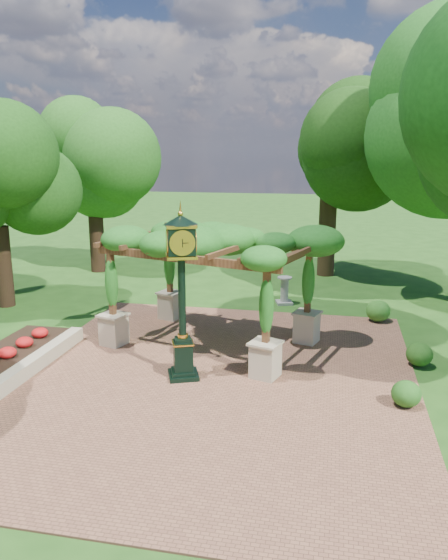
# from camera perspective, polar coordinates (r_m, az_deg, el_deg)

# --- Properties ---
(ground) EXTENTS (120.00, 120.00, 0.00)m
(ground) POSITION_cam_1_polar(r_m,az_deg,el_deg) (12.95, -2.31, -12.08)
(ground) COLOR #1E4714
(ground) RESTS_ON ground
(brick_plaza) EXTENTS (10.00, 12.00, 0.04)m
(brick_plaza) POSITION_cam_1_polar(r_m,az_deg,el_deg) (13.82, -1.29, -10.26)
(brick_plaza) COLOR brown
(brick_plaza) RESTS_ON ground
(border_wall) EXTENTS (0.35, 5.00, 0.40)m
(border_wall) POSITION_cam_1_polar(r_m,az_deg,el_deg) (14.99, -19.34, -8.37)
(border_wall) COLOR #C6B793
(border_wall) RESTS_ON ground
(flower_bed) EXTENTS (1.50, 5.00, 0.36)m
(flower_bed) POSITION_cam_1_polar(r_m,az_deg,el_deg) (15.46, -22.23, -8.03)
(flower_bed) COLOR red
(flower_bed) RESTS_ON ground
(pedestal_clock) EXTENTS (1.06, 1.06, 4.15)m
(pedestal_clock) POSITION_cam_1_polar(r_m,az_deg,el_deg) (13.12, -4.44, -0.22)
(pedestal_clock) COLOR black
(pedestal_clock) RESTS_ON brick_plaza
(pergola) EXTENTS (6.39, 4.99, 3.53)m
(pergola) POSITION_cam_1_polar(r_m,az_deg,el_deg) (15.41, -1.44, 3.46)
(pergola) COLOR #BEAE8D
(pergola) RESTS_ON brick_plaza
(sundial) EXTENTS (0.71, 0.71, 1.03)m
(sundial) POSITION_cam_1_polar(r_m,az_deg,el_deg) (20.28, 6.33, -1.27)
(sundial) COLOR gray
(sundial) RESTS_ON ground
(shrub_front) EXTENTS (0.86, 0.86, 0.59)m
(shrub_front) POSITION_cam_1_polar(r_m,az_deg,el_deg) (12.93, 18.51, -11.21)
(shrub_front) COLOR #215317
(shrub_front) RESTS_ON brick_plaza
(shrub_mid) EXTENTS (0.91, 0.91, 0.62)m
(shrub_mid) POSITION_cam_1_polar(r_m,az_deg,el_deg) (15.32, 19.74, -7.33)
(shrub_mid) COLOR #214B15
(shrub_mid) RESTS_ON brick_plaza
(shrub_back) EXTENTS (0.90, 0.90, 0.70)m
(shrub_back) POSITION_cam_1_polar(r_m,az_deg,el_deg) (18.73, 15.81, -3.13)
(shrub_back) COLOR #2D691E
(shrub_back) RESTS_ON brick_plaza
(tree_west_far) EXTENTS (4.34, 4.34, 7.50)m
(tree_west_far) POSITION_cam_1_polar(r_m,az_deg,el_deg) (25.80, -13.58, 12.14)
(tree_west_far) COLOR #301D12
(tree_west_far) RESTS_ON ground
(tree_north) EXTENTS (4.66, 4.66, 9.10)m
(tree_north) POSITION_cam_1_polar(r_m,az_deg,el_deg) (24.76, 11.16, 14.75)
(tree_north) COLOR #392716
(tree_north) RESTS_ON ground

